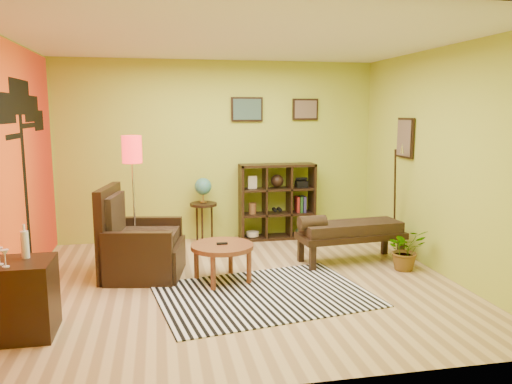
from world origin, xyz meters
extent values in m
plane|color=tan|center=(0.00, 0.00, 0.00)|extent=(5.00, 5.00, 0.00)
cube|color=#B0C33C|center=(0.00, 2.25, 1.40)|extent=(5.00, 0.04, 2.80)
cube|color=#B0C33C|center=(0.00, -2.25, 1.40)|extent=(5.00, 0.04, 2.80)
cube|color=#B0C33C|center=(-2.50, 0.00, 1.40)|extent=(0.04, 4.50, 2.80)
cube|color=#B0C33C|center=(2.50, 0.00, 1.40)|extent=(0.04, 4.50, 2.80)
cube|color=white|center=(0.00, 0.00, 2.80)|extent=(5.00, 4.50, 0.04)
cube|color=#D54610|center=(-2.48, 0.00, 1.40)|extent=(0.01, 4.45, 2.75)
cube|color=black|center=(-2.46, 0.55, 1.05)|extent=(0.01, 0.14, 2.10)
cube|color=black|center=(-2.46, 0.05, 2.05)|extent=(0.01, 0.65, 0.32)
cube|color=black|center=(-2.46, 0.60, 2.18)|extent=(0.01, 0.85, 0.40)
cube|color=black|center=(-2.46, 1.10, 2.05)|extent=(0.01, 0.70, 0.32)
cube|color=black|center=(-2.46, 1.45, 1.90)|extent=(0.01, 0.50, 0.26)
cube|color=black|center=(0.45, 2.22, 2.05)|extent=(0.50, 0.03, 0.38)
cube|color=#45695B|center=(0.45, 2.19, 2.05)|extent=(0.44, 0.01, 0.32)
cube|color=black|center=(1.40, 2.22, 2.05)|extent=(0.42, 0.03, 0.34)
cube|color=#7B6550|center=(1.40, 2.19, 2.05)|extent=(0.36, 0.01, 0.28)
cube|color=black|center=(2.47, 0.90, 1.65)|extent=(0.03, 0.44, 0.56)
cube|color=#7B6550|center=(2.44, 0.90, 1.65)|extent=(0.01, 0.38, 0.50)
cylinder|color=black|center=(2.35, 0.90, 0.78)|extent=(0.23, 0.34, 1.46)
cone|color=silver|center=(2.35, 0.75, 1.52)|extent=(0.08, 0.09, 0.16)
cube|color=white|center=(0.16, -0.40, 0.01)|extent=(2.53, 1.97, 0.01)
cylinder|color=brown|center=(-0.22, 0.14, 0.43)|extent=(0.74, 0.74, 0.05)
cylinder|color=brown|center=(-0.08, 0.44, 0.20)|extent=(0.06, 0.06, 0.40)
cylinder|color=brown|center=(-0.52, 0.29, 0.20)|extent=(0.06, 0.06, 0.40)
cylinder|color=brown|center=(0.07, 0.00, 0.20)|extent=(0.06, 0.06, 0.40)
cylinder|color=brown|center=(-0.37, -0.16, 0.20)|extent=(0.06, 0.06, 0.40)
cube|color=black|center=(-0.22, 0.14, 0.47)|extent=(0.13, 0.05, 0.02)
cube|color=black|center=(-1.14, 0.55, 0.20)|extent=(1.04, 1.02, 0.41)
cube|color=black|center=(-1.56, 0.63, 0.56)|extent=(0.26, 0.88, 1.12)
cube|color=black|center=(-1.21, 0.14, 0.33)|extent=(0.82, 0.24, 0.65)
cube|color=black|center=(-1.06, 0.96, 0.33)|extent=(0.82, 0.24, 0.65)
cube|color=tan|center=(-1.11, 0.54, 0.48)|extent=(0.82, 0.81, 0.14)
cube|color=tan|center=(-1.48, 0.61, 0.76)|extent=(0.21, 0.66, 0.51)
cube|color=black|center=(-2.20, -0.96, 0.35)|extent=(0.59, 0.54, 0.70)
cylinder|color=white|center=(-2.15, -0.86, 0.82)|extent=(0.07, 0.07, 0.25)
cylinder|color=white|center=(-2.15, -0.86, 0.98)|extent=(0.02, 0.02, 0.07)
cylinder|color=white|center=(-2.32, -1.04, 0.70)|extent=(0.06, 0.06, 0.01)
cylinder|color=white|center=(-2.25, -1.12, 0.70)|extent=(0.06, 0.06, 0.01)
cylinder|color=white|center=(-2.25, -1.12, 0.75)|extent=(0.01, 0.01, 0.09)
cone|color=white|center=(-2.25, -1.12, 0.82)|extent=(0.07, 0.07, 0.06)
cylinder|color=silver|center=(-1.26, 0.94, 0.01)|extent=(0.26, 0.26, 0.03)
cylinder|color=silver|center=(-1.26, 0.94, 0.80)|extent=(0.02, 0.02, 1.59)
cylinder|color=red|center=(-1.26, 0.94, 1.54)|extent=(0.25, 0.25, 0.35)
cylinder|color=black|center=(-0.28, 2.00, 0.60)|extent=(0.42, 0.42, 0.04)
cylinder|color=black|center=(-0.15, 2.03, 0.29)|extent=(0.03, 0.03, 0.58)
cylinder|color=black|center=(-0.37, 2.09, 0.29)|extent=(0.03, 0.03, 0.58)
cylinder|color=black|center=(-0.31, 1.87, 0.29)|extent=(0.03, 0.03, 0.58)
cylinder|color=gold|center=(-0.28, 2.00, 0.64)|extent=(0.10, 0.10, 0.02)
cylinder|color=gold|center=(-0.28, 2.00, 0.71)|extent=(0.02, 0.02, 0.10)
sphere|color=teal|center=(-0.28, 2.00, 0.88)|extent=(0.26, 0.26, 0.26)
cube|color=black|center=(0.32, 2.03, 0.60)|extent=(0.04, 0.35, 1.20)
cube|color=black|center=(1.48, 2.03, 0.60)|extent=(0.04, 0.35, 1.20)
cube|color=black|center=(0.90, 2.03, 0.02)|extent=(1.20, 0.35, 0.04)
cube|color=black|center=(0.90, 2.03, 1.18)|extent=(1.20, 0.35, 0.04)
cube|color=black|center=(0.70, 2.03, 0.60)|extent=(0.03, 0.33, 1.12)
cube|color=black|center=(1.10, 2.03, 0.60)|extent=(0.03, 0.33, 1.12)
cube|color=black|center=(0.90, 2.03, 0.40)|extent=(1.12, 0.33, 0.03)
cube|color=black|center=(0.90, 2.03, 0.80)|extent=(1.12, 0.33, 0.03)
cylinder|color=beige|center=(0.50, 2.03, 0.09)|extent=(0.20, 0.20, 0.07)
sphere|color=black|center=(0.90, 2.03, 0.93)|extent=(0.20, 0.20, 0.20)
cube|color=black|center=(1.30, 2.03, 0.87)|extent=(0.18, 0.15, 0.10)
cylinder|color=black|center=(0.86, 2.03, 0.47)|extent=(0.06, 0.12, 0.06)
cylinder|color=black|center=(0.94, 2.03, 0.47)|extent=(0.06, 0.12, 0.06)
ellipsoid|color=#384C26|center=(1.30, 2.03, 0.10)|extent=(0.18, 0.18, 0.09)
cylinder|color=brown|center=(0.50, 2.03, 0.50)|extent=(0.12, 0.12, 0.18)
cube|color=beige|center=(0.50, 2.03, 0.92)|extent=(0.14, 0.03, 0.20)
cube|color=maroon|center=(1.23, 2.03, 0.54)|extent=(0.04, 0.18, 0.26)
cube|color=#1E4C1E|center=(1.28, 2.03, 0.54)|extent=(0.04, 0.18, 0.26)
cube|color=navy|center=(1.34, 2.03, 0.54)|extent=(0.04, 0.18, 0.26)
cube|color=black|center=(1.58, 0.59, 0.36)|extent=(1.49, 0.65, 0.08)
cube|color=tan|center=(1.58, 0.59, 0.48)|extent=(1.38, 0.58, 0.14)
cylinder|color=tan|center=(1.01, 0.54, 0.58)|extent=(0.38, 0.22, 0.19)
cube|color=black|center=(2.20, 0.86, 0.16)|extent=(0.08, 0.08, 0.32)
cube|color=black|center=(0.92, 0.74, 0.16)|extent=(0.08, 0.08, 0.32)
cube|color=black|center=(2.24, 0.45, 0.16)|extent=(0.08, 0.08, 0.32)
cube|color=black|center=(0.96, 0.33, 0.16)|extent=(0.08, 0.08, 0.32)
imported|color=#26661E|center=(2.14, 0.13, 0.21)|extent=(0.52, 0.57, 0.42)
camera|label=1|loc=(-0.94, -5.57, 2.02)|focal=35.00mm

